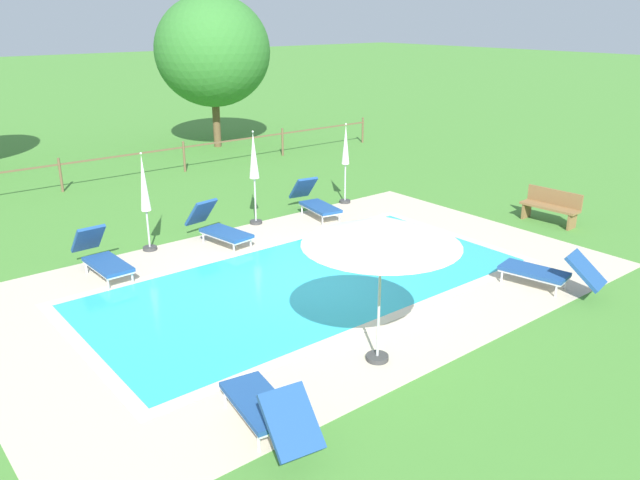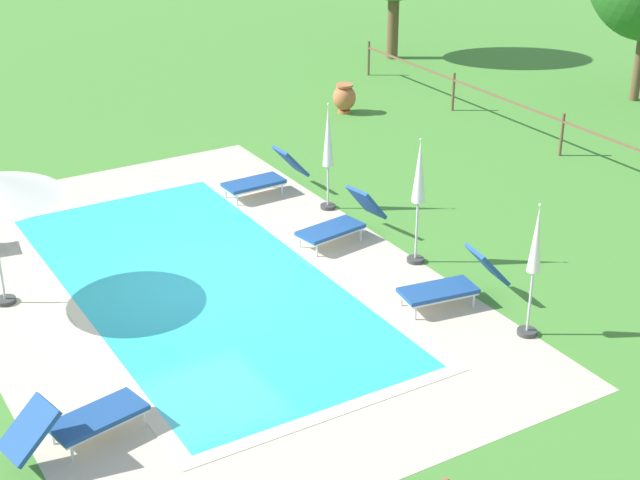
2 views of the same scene
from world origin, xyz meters
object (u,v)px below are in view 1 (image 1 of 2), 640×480
(sun_lounger_north_end, at_px, (549,272))
(sun_lounger_north_mid, at_px, (102,257))
(sun_lounger_south_mid, at_px, (267,408))
(patio_umbrella_closed_row_west, at_px, (254,163))
(patio_umbrella_closed_row_mid_west, at_px, (144,191))
(sun_lounger_north_far, at_px, (315,202))
(tree_far_west, at_px, (213,51))
(sun_lounger_north_near_steps, at_px, (219,227))
(patio_umbrella_open_foreground, at_px, (382,231))
(patio_umbrella_closed_row_centre, at_px, (346,154))
(wooden_bench_lawn_side, at_px, (551,206))

(sun_lounger_north_end, bearing_deg, sun_lounger_north_mid, 136.28)
(sun_lounger_south_mid, bearing_deg, patio_umbrella_closed_row_west, 57.50)
(sun_lounger_north_end, xyz_separation_m, patio_umbrella_closed_row_mid_west, (-5.17, 7.02, 1.03))
(sun_lounger_north_far, relative_size, sun_lounger_south_mid, 0.98)
(sun_lounger_north_end, bearing_deg, patio_umbrella_closed_row_mid_west, 126.36)
(tree_far_west, bearing_deg, sun_lounger_north_end, -97.61)
(sun_lounger_north_near_steps, xyz_separation_m, sun_lounger_north_mid, (-2.87, -0.15, -0.00))
(sun_lounger_north_far, bearing_deg, patio_umbrella_open_foreground, -121.18)
(sun_lounger_south_mid, distance_m, patio_umbrella_closed_row_west, 8.86)
(sun_lounger_north_far, distance_m, patio_umbrella_closed_row_mid_west, 4.74)
(sun_lounger_north_end, bearing_deg, patio_umbrella_closed_row_centre, 82.92)
(sun_lounger_north_near_steps, xyz_separation_m, patio_umbrella_closed_row_mid_west, (-1.49, 0.61, 1.02))
(sun_lounger_north_near_steps, bearing_deg, sun_lounger_north_far, 4.92)
(sun_lounger_north_near_steps, height_order, wooden_bench_lawn_side, sun_lounger_north_near_steps)
(sun_lounger_south_mid, bearing_deg, patio_umbrella_open_foreground, 10.51)
(sun_lounger_north_far, xyz_separation_m, patio_umbrella_closed_row_centre, (1.43, 0.42, 1.05))
(sun_lounger_south_mid, xyz_separation_m, tree_far_west, (9.11, 16.87, 3.38))
(sun_lounger_north_near_steps, distance_m, sun_lounger_north_mid, 2.87)
(patio_umbrella_closed_row_west, xyz_separation_m, tree_far_west, (4.40, 9.47, 2.17))
(sun_lounger_north_near_steps, xyz_separation_m, patio_umbrella_closed_row_centre, (4.56, 0.69, 1.05))
(patio_umbrella_closed_row_west, height_order, wooden_bench_lawn_side, patio_umbrella_closed_row_west)
(sun_lounger_north_end, height_order, sun_lounger_south_mid, sun_lounger_south_mid)
(sun_lounger_north_far, bearing_deg, sun_lounger_north_end, -85.32)
(sun_lounger_north_mid, relative_size, sun_lounger_south_mid, 0.95)
(patio_umbrella_open_foreground, bearing_deg, sun_lounger_north_end, -1.89)
(patio_umbrella_closed_row_mid_west, distance_m, tree_far_west, 12.31)
(sun_lounger_south_mid, bearing_deg, patio_umbrella_closed_row_centre, 43.56)
(sun_lounger_north_far, distance_m, patio_umbrella_closed_row_west, 2.07)
(sun_lounger_north_near_steps, height_order, sun_lounger_north_mid, sun_lounger_north_near_steps)
(tree_far_west, bearing_deg, patio_umbrella_open_foreground, -112.24)
(sun_lounger_north_far, distance_m, patio_umbrella_closed_row_centre, 1.82)
(wooden_bench_lawn_side, xyz_separation_m, tree_far_west, (-1.61, 14.23, 3.30))
(sun_lounger_north_near_steps, distance_m, tree_far_west, 12.22)
(patio_umbrella_open_foreground, height_order, patio_umbrella_closed_row_centre, patio_umbrella_open_foreground)
(sun_lounger_north_mid, relative_size, sun_lounger_north_far, 0.97)
(sun_lounger_south_mid, height_order, patio_umbrella_closed_row_centre, patio_umbrella_closed_row_centre)
(sun_lounger_north_end, bearing_deg, sun_lounger_north_far, 94.68)
(patio_umbrella_closed_row_centre, relative_size, tree_far_west, 0.39)
(patio_umbrella_closed_row_west, xyz_separation_m, patio_umbrella_closed_row_centre, (3.06, -0.01, -0.16))
(sun_lounger_north_far, distance_m, tree_far_west, 10.81)
(patio_umbrella_open_foreground, bearing_deg, patio_umbrella_closed_row_west, 71.55)
(sun_lounger_north_far, height_order, sun_lounger_south_mid, sun_lounger_north_far)
(sun_lounger_north_end, bearing_deg, wooden_bench_lawn_side, 31.56)
(sun_lounger_south_mid, bearing_deg, sun_lounger_north_mid, 86.95)
(patio_umbrella_closed_row_mid_west, bearing_deg, sun_lounger_north_near_steps, -22.12)
(sun_lounger_north_near_steps, xyz_separation_m, sun_lounger_south_mid, (-3.22, -6.71, -0.01))
(patio_umbrella_closed_row_centre, height_order, tree_far_west, tree_far_west)
(patio_umbrella_closed_row_centre, xyz_separation_m, wooden_bench_lawn_side, (2.94, -4.75, -0.98))
(sun_lounger_north_mid, xyz_separation_m, patio_umbrella_open_foreground, (2.05, -6.11, 1.77))
(patio_umbrella_closed_row_mid_west, relative_size, patio_umbrella_closed_row_centre, 1.00)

